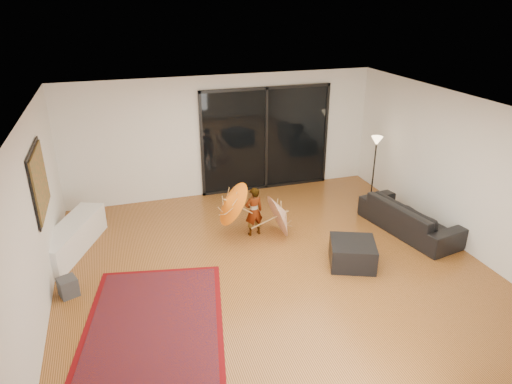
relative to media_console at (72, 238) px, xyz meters
name	(u,v)px	position (x,y,z in m)	size (l,w,h in m)	color
floor	(275,271)	(3.25, -1.70, -0.26)	(7.00, 7.00, 0.00)	#A5602D
ceiling	(278,112)	(3.25, -1.70, 2.44)	(7.00, 7.00, 0.00)	white
wall_back	(223,136)	(3.25, 1.80, 1.09)	(7.00, 7.00, 0.00)	silver
wall_front	(411,351)	(3.25, -5.20, 1.09)	(7.00, 7.00, 0.00)	silver
wall_left	(32,229)	(-0.25, -1.70, 1.09)	(7.00, 7.00, 0.00)	silver
wall_right	(462,173)	(6.75, -1.70, 1.09)	(7.00, 7.00, 0.00)	silver
sliding_door	(266,139)	(4.25, 1.77, 0.94)	(3.06, 0.07, 2.40)	black
painting	(40,182)	(-0.21, -0.70, 1.39)	(0.04, 1.28, 1.08)	black
media_console	(72,238)	(0.00, 0.00, 0.00)	(0.47, 1.89, 0.52)	white
speaker	(68,287)	(0.00, -1.38, -0.11)	(0.26, 0.26, 0.30)	#424244
persian_rug	(154,322)	(1.18, -2.42, -0.25)	(2.39, 2.99, 0.02)	#60080B
sofa	(410,217)	(6.20, -1.16, 0.04)	(2.08, 0.81, 0.61)	black
ottoman	(352,253)	(4.57, -1.89, -0.05)	(0.74, 0.74, 0.42)	black
floor_lamp	(376,150)	(6.35, 0.48, 0.87)	(0.25, 0.25, 1.44)	black
child	(254,211)	(3.29, -0.37, 0.22)	(0.36, 0.23, 0.97)	#999999
parasol_orange	(226,204)	(2.74, -0.42, 0.47)	(0.62, 0.86, 0.89)	#DB5F0B
parasol_white	(286,210)	(3.89, -0.52, 0.24)	(0.53, 0.84, 0.90)	silver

